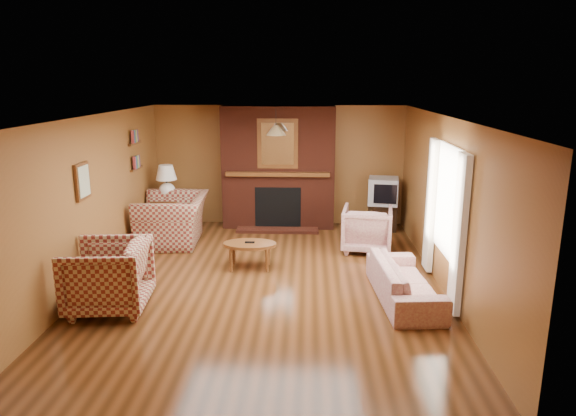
{
  "coord_description": "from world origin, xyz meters",
  "views": [
    {
      "loc": [
        0.6,
        -7.01,
        2.89
      ],
      "look_at": [
        0.29,
        0.6,
        0.98
      ],
      "focal_mm": 32.0,
      "sensor_mm": 36.0,
      "label": 1
    }
  ],
  "objects_px": {
    "table_lamp": "(166,180)",
    "fireplace": "(278,169)",
    "floral_sofa": "(404,281)",
    "coffee_table": "(250,246)",
    "tv_stand": "(382,217)",
    "crt_tv": "(383,191)",
    "plaid_armchair": "(108,276)",
    "plaid_loveseat": "(173,219)",
    "side_table": "(169,216)",
    "floral_armchair": "(367,229)"
  },
  "relations": [
    {
      "from": "plaid_loveseat",
      "to": "floral_armchair",
      "type": "relative_size",
      "value": 1.57
    },
    {
      "from": "floral_sofa",
      "to": "tv_stand",
      "type": "height_order",
      "value": "tv_stand"
    },
    {
      "from": "fireplace",
      "to": "floral_sofa",
      "type": "relative_size",
      "value": 1.35
    },
    {
      "from": "coffee_table",
      "to": "plaid_loveseat",
      "type": "bearing_deg",
      "value": 140.85
    },
    {
      "from": "fireplace",
      "to": "side_table",
      "type": "distance_m",
      "value": 2.33
    },
    {
      "from": "plaid_armchair",
      "to": "coffee_table",
      "type": "relative_size",
      "value": 1.2
    },
    {
      "from": "plaid_loveseat",
      "to": "coffee_table",
      "type": "height_order",
      "value": "plaid_loveseat"
    },
    {
      "from": "plaid_armchair",
      "to": "tv_stand",
      "type": "bearing_deg",
      "value": 128.35
    },
    {
      "from": "tv_stand",
      "to": "plaid_armchair",
      "type": "bearing_deg",
      "value": -141.43
    },
    {
      "from": "table_lamp",
      "to": "plaid_loveseat",
      "type": "bearing_deg",
      "value": -67.84
    },
    {
      "from": "fireplace",
      "to": "coffee_table",
      "type": "height_order",
      "value": "fireplace"
    },
    {
      "from": "side_table",
      "to": "tv_stand",
      "type": "xyz_separation_m",
      "value": [
        4.15,
        0.35,
        -0.07
      ]
    },
    {
      "from": "floral_armchair",
      "to": "tv_stand",
      "type": "distance_m",
      "value": 1.34
    },
    {
      "from": "table_lamp",
      "to": "crt_tv",
      "type": "distance_m",
      "value": 4.17
    },
    {
      "from": "fireplace",
      "to": "floral_sofa",
      "type": "xyz_separation_m",
      "value": [
        1.9,
        -3.49,
        -0.92
      ]
    },
    {
      "from": "tv_stand",
      "to": "crt_tv",
      "type": "height_order",
      "value": "crt_tv"
    },
    {
      "from": "crt_tv",
      "to": "table_lamp",
      "type": "bearing_deg",
      "value": -175.26
    },
    {
      "from": "coffee_table",
      "to": "side_table",
      "type": "xyz_separation_m",
      "value": [
        -1.79,
        1.87,
        -0.03
      ]
    },
    {
      "from": "floral_sofa",
      "to": "table_lamp",
      "type": "relative_size",
      "value": 2.71
    },
    {
      "from": "floral_sofa",
      "to": "floral_armchair",
      "type": "xyz_separation_m",
      "value": [
        -0.28,
        2.04,
        0.13
      ]
    },
    {
      "from": "table_lamp",
      "to": "crt_tv",
      "type": "bearing_deg",
      "value": 4.74
    },
    {
      "from": "plaid_armchair",
      "to": "tv_stand",
      "type": "relative_size",
      "value": 1.88
    },
    {
      "from": "floral_sofa",
      "to": "floral_armchair",
      "type": "bearing_deg",
      "value": 3.4
    },
    {
      "from": "plaid_armchair",
      "to": "tv_stand",
      "type": "xyz_separation_m",
      "value": [
        4.0,
        3.78,
        -0.19
      ]
    },
    {
      "from": "fireplace",
      "to": "tv_stand",
      "type": "distance_m",
      "value": 2.25
    },
    {
      "from": "floral_sofa",
      "to": "coffee_table",
      "type": "distance_m",
      "value": 2.47
    },
    {
      "from": "side_table",
      "to": "table_lamp",
      "type": "bearing_deg",
      "value": 135.0
    },
    {
      "from": "fireplace",
      "to": "plaid_armchair",
      "type": "distance_m",
      "value": 4.48
    },
    {
      "from": "plaid_armchair",
      "to": "floral_armchair",
      "type": "bearing_deg",
      "value": 120.15
    },
    {
      "from": "floral_armchair",
      "to": "table_lamp",
      "type": "xyz_separation_m",
      "value": [
        -3.72,
        0.92,
        0.65
      ]
    },
    {
      "from": "plaid_loveseat",
      "to": "floral_sofa",
      "type": "relative_size",
      "value": 0.75
    },
    {
      "from": "floral_armchair",
      "to": "side_table",
      "type": "height_order",
      "value": "floral_armchair"
    },
    {
      "from": "fireplace",
      "to": "plaid_armchair",
      "type": "xyz_separation_m",
      "value": [
        -1.95,
        -3.97,
        -0.73
      ]
    },
    {
      "from": "coffee_table",
      "to": "crt_tv",
      "type": "bearing_deg",
      "value": 43.16
    },
    {
      "from": "table_lamp",
      "to": "crt_tv",
      "type": "relative_size",
      "value": 1.04
    },
    {
      "from": "plaid_loveseat",
      "to": "plaid_armchair",
      "type": "distance_m",
      "value": 2.82
    },
    {
      "from": "floral_armchair",
      "to": "coffee_table",
      "type": "distance_m",
      "value": 2.15
    },
    {
      "from": "plaid_armchair",
      "to": "table_lamp",
      "type": "bearing_deg",
      "value": 177.44
    },
    {
      "from": "plaid_armchair",
      "to": "side_table",
      "type": "bearing_deg",
      "value": 177.44
    },
    {
      "from": "plaid_loveseat",
      "to": "floral_armchair",
      "type": "bearing_deg",
      "value": 81.54
    },
    {
      "from": "floral_armchair",
      "to": "plaid_armchair",
      "type": "bearing_deg",
      "value": 43.68
    },
    {
      "from": "plaid_loveseat",
      "to": "floral_sofa",
      "type": "bearing_deg",
      "value": 54.53
    },
    {
      "from": "fireplace",
      "to": "floral_armchair",
      "type": "relative_size",
      "value": 2.83
    },
    {
      "from": "fireplace",
      "to": "coffee_table",
      "type": "bearing_deg",
      "value": -97.34
    },
    {
      "from": "crt_tv",
      "to": "floral_sofa",
      "type": "bearing_deg",
      "value": -92.6
    },
    {
      "from": "coffee_table",
      "to": "side_table",
      "type": "height_order",
      "value": "side_table"
    },
    {
      "from": "plaid_armchair",
      "to": "plaid_loveseat",
      "type": "bearing_deg",
      "value": 172.91
    },
    {
      "from": "table_lamp",
      "to": "fireplace",
      "type": "bearing_deg",
      "value": 14.29
    },
    {
      "from": "fireplace",
      "to": "side_table",
      "type": "bearing_deg",
      "value": -165.71
    },
    {
      "from": "plaid_loveseat",
      "to": "table_lamp",
      "type": "relative_size",
      "value": 2.04
    }
  ]
}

